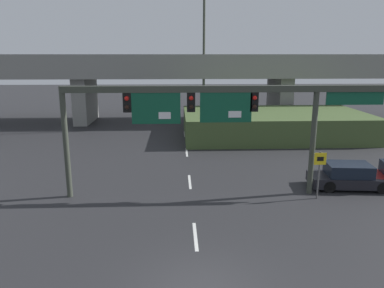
# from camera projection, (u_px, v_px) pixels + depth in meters

# --- Properties ---
(lane_markings) EXTENTS (0.14, 22.07, 0.01)m
(lane_markings) POSITION_uv_depth(u_px,v_px,m) (188.00, 165.00, 24.55)
(lane_markings) COLOR silver
(lane_markings) RESTS_ON ground
(signal_gantry) EXTENTS (16.05, 0.44, 5.61)m
(signal_gantry) POSITION_uv_depth(u_px,v_px,m) (213.00, 107.00, 18.36)
(signal_gantry) COLOR #383D33
(signal_gantry) RESTS_ON ground
(speed_limit_sign) EXTENTS (0.60, 0.11, 2.44)m
(speed_limit_sign) POSITION_uv_depth(u_px,v_px,m) (319.00, 168.00, 18.52)
(speed_limit_sign) COLOR #4C4C4C
(speed_limit_sign) RESTS_ON ground
(highway_light_pole_near) EXTENTS (0.70, 0.36, 16.76)m
(highway_light_pole_near) POSITION_uv_depth(u_px,v_px,m) (204.00, 36.00, 35.49)
(highway_light_pole_near) COLOR #383D33
(highway_light_pole_near) RESTS_ON ground
(overpass_bridge) EXTENTS (49.10, 7.24, 7.07)m
(overpass_bridge) POSITION_uv_depth(u_px,v_px,m) (183.00, 73.00, 39.47)
(overpass_bridge) COLOR gray
(overpass_bridge) RESTS_ON ground
(grass_embankment) EXTENTS (15.70, 8.95, 2.16)m
(grass_embankment) POSITION_uv_depth(u_px,v_px,m) (274.00, 124.00, 32.88)
(grass_embankment) COLOR #42562D
(grass_embankment) RESTS_ON ground
(parked_sedan_near_right) EXTENTS (4.56, 2.24, 1.36)m
(parked_sedan_near_right) POSITION_uv_depth(u_px,v_px,m) (350.00, 177.00, 20.27)
(parked_sedan_near_right) COLOR black
(parked_sedan_near_right) RESTS_ON ground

